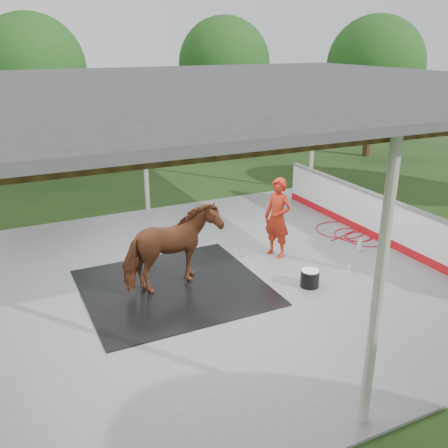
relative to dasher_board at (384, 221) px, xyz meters
name	(u,v)px	position (x,y,z in m)	size (l,w,h in m)	color
ground	(216,279)	(-4.60, 0.00, -0.59)	(100.00, 100.00, 0.00)	#1E3814
concrete_slab	(216,278)	(-4.60, 0.00, -0.57)	(12.00, 10.00, 0.05)	slate
pavilion_structure	(214,88)	(-4.60, 0.00, 3.37)	(12.60, 10.60, 4.05)	beige
dasher_board	(384,221)	(0.00, 0.00, 0.00)	(0.16, 8.00, 1.15)	#B80F17
tree_belt	(209,93)	(-4.30, 0.90, 3.20)	(28.00, 28.00, 5.80)	#382314
rubber_mat	(174,287)	(-5.57, -0.06, -0.53)	(3.56, 3.34, 0.03)	black
horse	(172,249)	(-5.57, -0.06, 0.33)	(0.91, 1.99, 1.68)	brown
handler	(278,218)	(-2.83, 0.43, 0.39)	(0.68, 0.45, 1.87)	#AE2612
wash_bucket	(310,278)	(-3.03, -1.21, -0.36)	(0.39, 0.39, 0.36)	black
soap_bottle_a	(360,245)	(-0.91, -0.23, -0.38)	(0.13, 0.13, 0.34)	silver
soap_bottle_b	(349,266)	(-1.78, -0.93, -0.46)	(0.07, 0.08, 0.16)	#338CD8
hose_coil	(352,234)	(-0.36, 0.70, -0.53)	(1.46, 1.98, 0.02)	#A30B18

